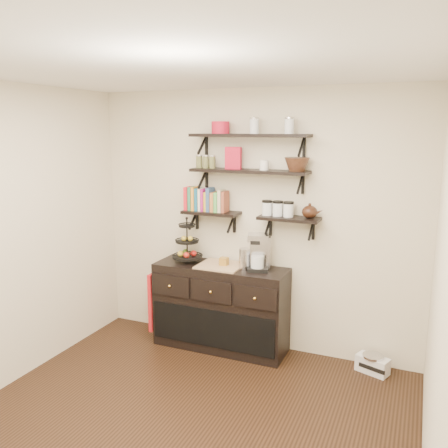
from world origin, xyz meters
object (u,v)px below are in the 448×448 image
Objects in this scene: sideboard at (221,307)px; fruit_stand at (188,247)px; coffee_maker at (259,253)px; radio at (373,364)px.

fruit_stand is (-0.39, 0.00, 0.61)m from sideboard.
sideboard is 3.71× the size of coffee_maker.
radio is (1.56, 0.07, -0.36)m from sideboard.
fruit_stand reaches higher than coffee_maker.
sideboard reaches higher than radio.
fruit_stand is at bearing 165.63° from coffee_maker.
sideboard is 1.60m from radio.
coffee_maker reaches higher than sideboard.
radio is at bearing 1.87° from fruit_stand.
fruit_stand is 0.79m from coffee_maker.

